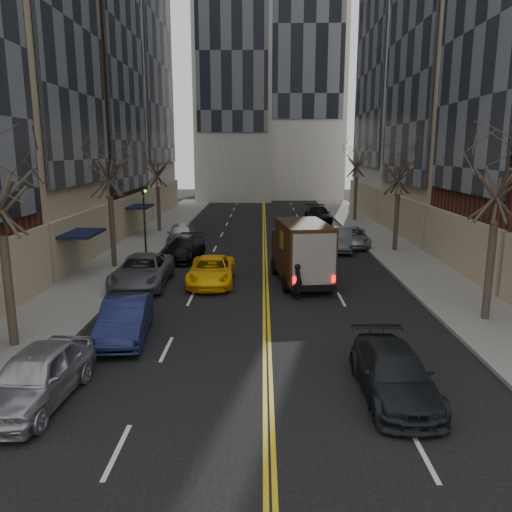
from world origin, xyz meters
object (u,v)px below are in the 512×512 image
(ups_truck, at_px, (301,252))
(pedestrian, at_px, (298,282))
(observer_sedan, at_px, (394,373))
(taxi, at_px, (211,271))

(ups_truck, bearing_deg, pedestrian, -104.91)
(ups_truck, height_order, observer_sedan, ups_truck)
(ups_truck, distance_m, observer_sedan, 12.32)
(ups_truck, xyz_separation_m, pedestrian, (-0.37, -2.91, -0.79))
(observer_sedan, distance_m, taxi, 13.52)
(ups_truck, relative_size, taxi, 1.24)
(ups_truck, height_order, pedestrian, ups_truck)
(ups_truck, relative_size, observer_sedan, 1.32)
(pedestrian, bearing_deg, taxi, 35.26)
(ups_truck, height_order, taxi, ups_truck)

